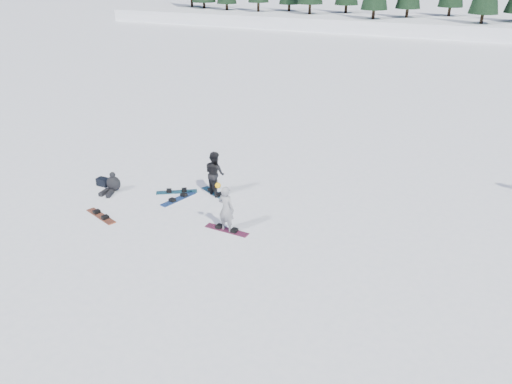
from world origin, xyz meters
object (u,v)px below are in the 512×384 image
at_px(snowboard_loose_c, 177,192).
at_px(seated_rider, 113,184).
at_px(snowboarder_man, 215,173).
at_px(snowboard_loose_b, 101,216).
at_px(snowboarder_woman, 226,209).
at_px(gear_bag, 103,182).
at_px(snowboard_loose_a, 178,199).

bearing_deg(snowboard_loose_c, seated_rider, 170.56).
bearing_deg(snowboarder_man, snowboard_loose_c, 46.47).
relative_size(snowboarder_man, snowboard_loose_b, 1.10).
bearing_deg(snowboard_loose_c, snowboard_loose_b, -146.56).
relative_size(snowboarder_woman, snowboard_loose_b, 1.12).
height_order(snowboard_loose_b, snowboard_loose_c, same).
bearing_deg(snowboarder_woman, gear_bag, -3.35).
xyz_separation_m(seated_rider, snowboard_loose_c, (2.19, 0.94, -0.27)).
bearing_deg(snowboard_loose_b, snowboarder_man, 70.93).
bearing_deg(snowboard_loose_b, snowboard_loose_a, 74.11).
relative_size(snowboard_loose_b, snowboard_loose_c, 1.00).
relative_size(snowboard_loose_b, snowboard_loose_a, 1.00).
distance_m(snowboarder_woman, seated_rider, 5.34).
bearing_deg(snowboarder_man, snowboarder_woman, 153.71).
xyz_separation_m(snowboard_loose_b, snowboard_loose_a, (1.61, 2.24, 0.00)).
distance_m(snowboarder_woman, snowboard_loose_a, 3.06).
height_order(seated_rider, snowboard_loose_b, seated_rider).
bearing_deg(snowboard_loose_c, snowboarder_woman, -62.34).
distance_m(seated_rider, snowboard_loose_b, 2.06).
xyz_separation_m(gear_bag, snowboard_loose_c, (2.89, 0.69, -0.14)).
distance_m(snowboarder_woman, snowboard_loose_c, 3.62).
height_order(snowboarder_man, seated_rider, snowboarder_man).
bearing_deg(seated_rider, snowboarder_man, 9.31).
xyz_separation_m(snowboarder_woman, seated_rider, (-5.26, 0.82, -0.49)).
bearing_deg(snowboard_loose_b, seated_rider, 138.18).
xyz_separation_m(snowboarder_woman, snowboard_loose_b, (-4.28, -0.98, -0.77)).
distance_m(gear_bag, snowboard_loose_a, 3.29).
distance_m(seated_rider, snowboard_loose_a, 2.63).
bearing_deg(gear_bag, snowboarder_woman, -10.15).
distance_m(snowboard_loose_c, snowboard_loose_a, 0.63).
bearing_deg(seated_rider, snowboard_loose_a, -2.70).
bearing_deg(snowboard_loose_a, snowboarder_woman, -101.03).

